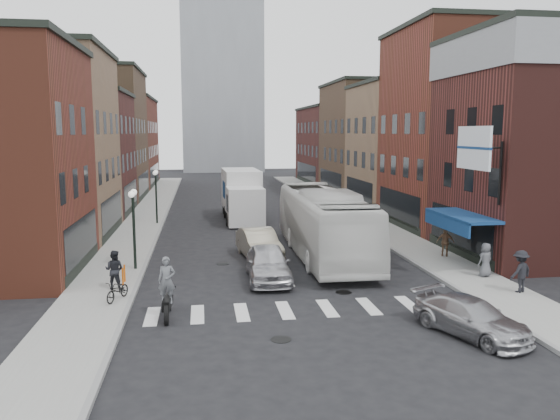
% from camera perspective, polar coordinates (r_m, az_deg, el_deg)
% --- Properties ---
extents(ground, '(160.00, 160.00, 0.00)m').
position_cam_1_polar(ground, '(24.71, 1.53, -8.14)').
color(ground, black).
rests_on(ground, ground).
extents(sidewalk_left, '(3.00, 74.00, 0.15)m').
position_cam_1_polar(sidewalk_left, '(46.10, -13.71, -0.63)').
color(sidewalk_left, gray).
rests_on(sidewalk_left, ground).
extents(sidewalk_right, '(3.00, 74.00, 0.15)m').
position_cam_1_polar(sidewalk_right, '(47.57, 7.13, -0.19)').
color(sidewalk_right, gray).
rests_on(sidewalk_right, ground).
extents(curb_left, '(0.20, 74.00, 0.16)m').
position_cam_1_polar(curb_left, '(45.99, -11.84, -0.69)').
color(curb_left, gray).
rests_on(curb_left, ground).
extents(curb_right, '(0.20, 74.00, 0.16)m').
position_cam_1_polar(curb_right, '(47.21, 5.37, -0.32)').
color(curb_right, gray).
rests_on(curb_right, ground).
extents(crosswalk_stripes, '(12.00, 2.20, 0.01)m').
position_cam_1_polar(crosswalk_stripes, '(21.90, 2.89, -10.31)').
color(crosswalk_stripes, silver).
rests_on(crosswalk_stripes, ground).
extents(bldg_left_mid_a, '(10.30, 10.20, 12.30)m').
position_cam_1_polar(bldg_left_mid_a, '(38.95, -24.74, 6.27)').
color(bldg_left_mid_a, '#9E7757').
rests_on(bldg_left_mid_a, ground).
extents(bldg_left_mid_b, '(10.30, 10.20, 10.30)m').
position_cam_1_polar(bldg_left_mid_b, '(48.65, -21.36, 5.50)').
color(bldg_left_mid_b, '#431B17').
rests_on(bldg_left_mid_b, ground).
extents(bldg_left_far_a, '(10.30, 12.20, 13.30)m').
position_cam_1_polar(bldg_left_far_a, '(59.39, -19.05, 7.44)').
color(bldg_left_far_a, brown).
rests_on(bldg_left_far_a, ground).
extents(bldg_left_far_b, '(10.30, 16.20, 11.30)m').
position_cam_1_polar(bldg_left_far_b, '(73.20, -16.98, 6.80)').
color(bldg_left_far_b, maroon).
rests_on(bldg_left_far_b, ground).
extents(bldg_right_corner, '(10.30, 9.20, 12.30)m').
position_cam_1_polar(bldg_right_corner, '(33.77, 26.23, 6.00)').
color(bldg_right_corner, '#431B17').
rests_on(bldg_right_corner, ground).
extents(bldg_right_mid_a, '(10.30, 10.20, 14.30)m').
position_cam_1_polar(bldg_right_mid_a, '(41.95, 18.94, 8.02)').
color(bldg_right_mid_a, maroon).
rests_on(bldg_right_mid_a, ground).
extents(bldg_right_mid_b, '(10.30, 10.20, 11.30)m').
position_cam_1_polar(bldg_right_mid_b, '(51.07, 13.72, 6.49)').
color(bldg_right_mid_b, '#9E7757').
rests_on(bldg_right_mid_b, ground).
extents(bldg_right_far_a, '(10.30, 12.20, 12.30)m').
position_cam_1_polar(bldg_right_far_a, '(61.41, 9.89, 7.31)').
color(bldg_right_far_a, brown).
rests_on(bldg_right_far_a, ground).
extents(bldg_right_far_b, '(10.30, 16.20, 10.30)m').
position_cam_1_polar(bldg_right_far_b, '(74.86, 6.52, 6.74)').
color(bldg_right_far_b, '#431B17').
rests_on(bldg_right_far_b, ground).
extents(awning_blue, '(1.80, 5.00, 0.78)m').
position_cam_1_polar(awning_blue, '(29.26, 18.17, -0.71)').
color(awning_blue, navy).
rests_on(awning_blue, ground).
extents(billboard_sign, '(1.52, 3.00, 3.70)m').
position_cam_1_polar(billboard_sign, '(27.02, 19.74, 5.99)').
color(billboard_sign, black).
rests_on(billboard_sign, ground).
extents(distant_tower, '(14.00, 14.00, 50.00)m').
position_cam_1_polar(distant_tower, '(103.05, -6.20, 18.21)').
color(distant_tower, '#9399A0').
rests_on(distant_tower, ground).
extents(streetlamp_near, '(0.32, 1.22, 4.11)m').
position_cam_1_polar(streetlamp_near, '(27.86, -15.07, -0.42)').
color(streetlamp_near, black).
rests_on(streetlamp_near, ground).
extents(streetlamp_far, '(0.32, 1.22, 4.11)m').
position_cam_1_polar(streetlamp_far, '(41.70, -12.84, 2.42)').
color(streetlamp_far, black).
rests_on(streetlamp_far, ground).
extents(bike_rack, '(0.08, 0.68, 0.80)m').
position_cam_1_polar(bike_rack, '(25.73, -16.02, -6.53)').
color(bike_rack, '#D8590C').
rests_on(bike_rack, sidewalk_left).
extents(box_truck, '(2.95, 9.08, 3.92)m').
position_cam_1_polar(box_truck, '(43.32, -3.98, 1.51)').
color(box_truck, silver).
rests_on(box_truck, ground).
extents(motorcycle_rider, '(0.67, 2.31, 2.35)m').
position_cam_1_polar(motorcycle_rider, '(21.01, -11.72, -8.13)').
color(motorcycle_rider, black).
rests_on(motorcycle_rider, ground).
extents(transit_bus, '(3.39, 13.65, 3.79)m').
position_cam_1_polar(transit_bus, '(30.55, 4.58, -1.36)').
color(transit_bus, silver).
rests_on(transit_bus, ground).
extents(sedan_left_near, '(2.13, 4.93, 1.66)m').
position_cam_1_polar(sedan_left_near, '(25.70, -1.26, -5.58)').
color(sedan_left_near, silver).
rests_on(sedan_left_near, ground).
extents(sedan_left_far, '(2.31, 5.10, 1.62)m').
position_cam_1_polar(sedan_left_far, '(30.16, -2.20, -3.56)').
color(sedan_left_far, '#B2A890').
rests_on(sedan_left_far, ground).
extents(curb_car, '(3.32, 4.73, 1.27)m').
position_cam_1_polar(curb_car, '(20.13, 19.34, -10.54)').
color(curb_car, '#ADADB2').
rests_on(curb_car, ground).
extents(parked_bicycle, '(1.11, 1.65, 0.82)m').
position_cam_1_polar(parked_bicycle, '(23.31, -16.60, -8.05)').
color(parked_bicycle, black).
rests_on(parked_bicycle, sidewalk_left).
extents(ped_left_solo, '(0.93, 0.67, 1.72)m').
position_cam_1_polar(ped_left_solo, '(24.85, -16.93, -5.99)').
color(ped_left_solo, black).
rests_on(ped_left_solo, sidewalk_left).
extents(ped_right_a, '(1.31, 0.99, 1.82)m').
position_cam_1_polar(ped_right_a, '(25.48, 23.83, -5.88)').
color(ped_right_a, black).
rests_on(ped_right_a, sidewalk_right).
extents(ped_right_b, '(1.04, 0.80, 1.59)m').
position_cam_1_polar(ped_right_b, '(31.31, 16.90, -3.22)').
color(ped_right_b, brown).
rests_on(ped_right_b, sidewalk_right).
extents(ped_right_c, '(0.92, 0.75, 1.61)m').
position_cam_1_polar(ped_right_c, '(27.59, 20.68, -4.88)').
color(ped_right_c, '#505257').
rests_on(ped_right_c, sidewalk_right).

